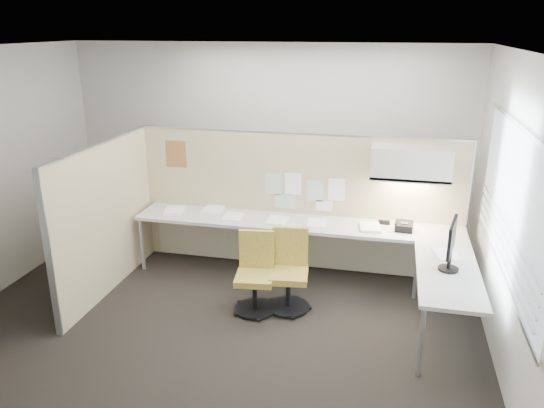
% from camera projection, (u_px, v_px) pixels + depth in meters
% --- Properties ---
extents(floor, '(5.50, 4.50, 0.01)m').
position_uv_depth(floor, '(218.00, 322.00, 5.66)').
color(floor, black).
rests_on(floor, ground).
extents(ceiling, '(5.50, 4.50, 0.01)m').
position_uv_depth(ceiling, '(208.00, 49.00, 4.75)').
color(ceiling, white).
rests_on(ceiling, wall_back).
extents(wall_back, '(5.50, 0.02, 2.80)m').
position_uv_depth(wall_back, '(267.00, 148.00, 7.28)').
color(wall_back, beige).
rests_on(wall_back, ground).
extents(wall_front, '(5.50, 0.02, 2.80)m').
position_uv_depth(wall_front, '(89.00, 313.00, 3.13)').
color(wall_front, beige).
rests_on(wall_front, ground).
extents(wall_right, '(0.02, 4.50, 2.80)m').
position_uv_depth(wall_right, '(513.00, 220.00, 4.62)').
color(wall_right, beige).
rests_on(wall_right, ground).
extents(window_pane, '(0.01, 2.80, 1.30)m').
position_uv_depth(window_pane, '(512.00, 203.00, 4.58)').
color(window_pane, '#A4B0BE').
rests_on(window_pane, wall_right).
extents(partition_back, '(4.10, 0.06, 1.75)m').
position_uv_depth(partition_back, '(297.00, 202.00, 6.73)').
color(partition_back, beige).
rests_on(partition_back, floor).
extents(partition_left, '(0.06, 2.20, 1.75)m').
position_uv_depth(partition_left, '(107.00, 218.00, 6.15)').
color(partition_left, beige).
rests_on(partition_left, floor).
extents(desk, '(4.00, 2.07, 0.73)m').
position_uv_depth(desk, '(321.00, 238.00, 6.30)').
color(desk, beige).
rests_on(desk, floor).
extents(overhead_bin, '(0.90, 0.36, 0.38)m').
position_uv_depth(overhead_bin, '(411.00, 163.00, 6.05)').
color(overhead_bin, beige).
rests_on(overhead_bin, partition_back).
extents(task_light_strip, '(0.60, 0.06, 0.02)m').
position_uv_depth(task_light_strip, '(409.00, 181.00, 6.12)').
color(task_light_strip, '#FFEABF').
rests_on(task_light_strip, overhead_bin).
extents(pinned_papers, '(1.01, 0.00, 0.47)m').
position_uv_depth(pinned_papers, '(303.00, 191.00, 6.63)').
color(pinned_papers, '#8CBF8C').
rests_on(pinned_papers, partition_back).
extents(poster, '(0.28, 0.00, 0.35)m').
position_uv_depth(poster, '(176.00, 154.00, 6.87)').
color(poster, orange).
rests_on(poster, partition_back).
extents(chair_left, '(0.46, 0.47, 0.87)m').
position_uv_depth(chair_left, '(255.00, 275.00, 5.81)').
color(chair_left, black).
rests_on(chair_left, floor).
extents(chair_right, '(0.47, 0.48, 0.89)m').
position_uv_depth(chair_right, '(289.00, 273.00, 5.85)').
color(chair_right, black).
rests_on(chair_right, floor).
extents(monitor, '(0.20, 0.48, 0.51)m').
position_uv_depth(monitor, '(451.00, 243.00, 5.10)').
color(monitor, black).
rests_on(monitor, desk).
extents(phone, '(0.22, 0.21, 0.12)m').
position_uv_depth(phone, '(404.00, 226.00, 6.17)').
color(phone, black).
rests_on(phone, desk).
extents(stapler, '(0.14, 0.05, 0.05)m').
position_uv_depth(stapler, '(384.00, 222.00, 6.37)').
color(stapler, black).
rests_on(stapler, desk).
extents(tape_dispenser, '(0.11, 0.08, 0.06)m').
position_uv_depth(tape_dispenser, '(402.00, 224.00, 6.29)').
color(tape_dispenser, black).
rests_on(tape_dispenser, desk).
extents(coat_hook, '(0.18, 0.47, 1.40)m').
position_uv_depth(coat_hook, '(55.00, 193.00, 5.30)').
color(coat_hook, silver).
rests_on(coat_hook, partition_left).
extents(paper_stack_0, '(0.29, 0.34, 0.03)m').
position_uv_depth(paper_stack_0, '(174.00, 210.00, 6.81)').
color(paper_stack_0, white).
rests_on(paper_stack_0, desk).
extents(paper_stack_1, '(0.24, 0.31, 0.02)m').
position_uv_depth(paper_stack_1, '(233.00, 217.00, 6.60)').
color(paper_stack_1, white).
rests_on(paper_stack_1, desk).
extents(paper_stack_2, '(0.25, 0.32, 0.04)m').
position_uv_depth(paper_stack_2, '(277.00, 221.00, 6.44)').
color(paper_stack_2, white).
rests_on(paper_stack_2, desk).
extents(paper_stack_3, '(0.26, 0.32, 0.02)m').
position_uv_depth(paper_stack_3, '(317.00, 223.00, 6.40)').
color(paper_stack_3, white).
rests_on(paper_stack_3, desk).
extents(paper_stack_4, '(0.26, 0.33, 0.03)m').
position_uv_depth(paper_stack_4, '(370.00, 227.00, 6.25)').
color(paper_stack_4, white).
rests_on(paper_stack_4, desk).
extents(paper_stack_5, '(0.30, 0.35, 0.02)m').
position_uv_depth(paper_stack_5, '(446.00, 254.00, 5.52)').
color(paper_stack_5, white).
rests_on(paper_stack_5, desk).
extents(paper_stack_6, '(0.23, 0.30, 0.03)m').
position_uv_depth(paper_stack_6, '(213.00, 210.00, 6.84)').
color(paper_stack_6, white).
rests_on(paper_stack_6, desk).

